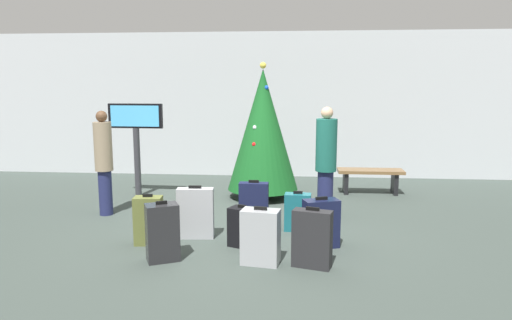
{
  "coord_description": "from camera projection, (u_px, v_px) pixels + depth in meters",
  "views": [
    {
      "loc": [
        0.83,
        -6.6,
        2.12
      ],
      "look_at": [
        0.16,
        0.93,
        0.9
      ],
      "focal_mm": 32.79,
      "sensor_mm": 36.0,
      "label": 1
    }
  ],
  "objects": [
    {
      "name": "traveller_1",
      "position": [
        104.0,
        160.0,
        7.58
      ],
      "size": [
        0.41,
        0.41,
        1.71
      ],
      "color": "#1E234C",
      "rests_on": "ground_plane"
    },
    {
      "name": "suitcase_5",
      "position": [
        149.0,
        220.0,
        6.25
      ],
      "size": [
        0.39,
        0.26,
        0.69
      ],
      "color": "#59602D",
      "rests_on": "ground_plane"
    },
    {
      "name": "holiday_tree",
      "position": [
        263.0,
        130.0,
        8.71
      ],
      "size": [
        1.32,
        1.32,
        2.53
      ],
      "color": "#4C3319",
      "rests_on": "ground_plane"
    },
    {
      "name": "flight_info_kiosk",
      "position": [
        136.0,
        130.0,
        8.78
      ],
      "size": [
        1.04,
        0.13,
        1.77
      ],
      "color": "#333338",
      "rests_on": "ground_plane"
    },
    {
      "name": "suitcase_6",
      "position": [
        242.0,
        227.0,
        6.17
      ],
      "size": [
        0.4,
        0.35,
        0.56
      ],
      "color": "black",
      "rests_on": "ground_plane"
    },
    {
      "name": "suitcase_7",
      "position": [
        162.0,
        232.0,
        5.66
      ],
      "size": [
        0.46,
        0.4,
        0.74
      ],
      "color": "#232326",
      "rests_on": "ground_plane"
    },
    {
      "name": "suitcase_0",
      "position": [
        298.0,
        212.0,
        6.84
      ],
      "size": [
        0.39,
        0.23,
        0.59
      ],
      "color": "#19606B",
      "rests_on": "ground_plane"
    },
    {
      "name": "suitcase_8",
      "position": [
        254.0,
        205.0,
        6.98
      ],
      "size": [
        0.44,
        0.18,
        0.72
      ],
      "color": "#141938",
      "rests_on": "ground_plane"
    },
    {
      "name": "suitcase_4",
      "position": [
        196.0,
        213.0,
        6.5
      ],
      "size": [
        0.52,
        0.21,
        0.75
      ],
      "color": "#9EA0A5",
      "rests_on": "ground_plane"
    },
    {
      "name": "back_wall",
      "position": [
        262.0,
        105.0,
        10.83
      ],
      "size": [
        16.0,
        0.2,
        3.31
      ],
      "primitive_type": "cube",
      "color": "#B7BCC1",
      "rests_on": "ground_plane"
    },
    {
      "name": "traveller_0",
      "position": [
        326.0,
        160.0,
        7.37
      ],
      "size": [
        0.38,
        0.38,
        1.78
      ],
      "color": "#1E234C",
      "rests_on": "ground_plane"
    },
    {
      "name": "waiting_bench",
      "position": [
        370.0,
        176.0,
        9.15
      ],
      "size": [
        1.27,
        0.44,
        0.48
      ],
      "color": "brown",
      "rests_on": "ground_plane"
    },
    {
      "name": "suitcase_1",
      "position": [
        312.0,
        239.0,
        5.45
      ],
      "size": [
        0.49,
        0.3,
        0.73
      ],
      "color": "#232326",
      "rests_on": "ground_plane"
    },
    {
      "name": "suitcase_2",
      "position": [
        321.0,
        223.0,
        6.13
      ],
      "size": [
        0.51,
        0.37,
        0.68
      ],
      "color": "#141938",
      "rests_on": "ground_plane"
    },
    {
      "name": "suitcase_3",
      "position": [
        261.0,
        237.0,
        5.55
      ],
      "size": [
        0.48,
        0.32,
        0.7
      ],
      "color": "#9EA0A5",
      "rests_on": "ground_plane"
    },
    {
      "name": "ground_plane",
      "position": [
        240.0,
        230.0,
        6.9
      ],
      "size": [
        16.0,
        16.0,
        0.0
      ],
      "primitive_type": "plane",
      "color": "#38423D"
    }
  ]
}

